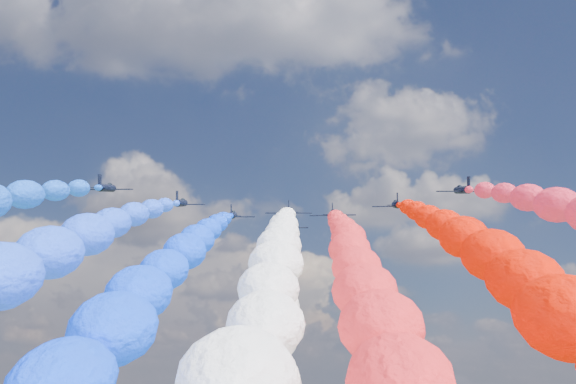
# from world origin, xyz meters

# --- Properties ---
(jet_0) EXTENTS (8.20, 11.21, 5.01)m
(jet_0) POSITION_xyz_m (-28.10, -6.73, 100.83)
(jet_0) COLOR black
(jet_1) EXTENTS (8.15, 11.18, 5.01)m
(jet_1) POSITION_xyz_m (-18.05, 3.32, 100.83)
(jet_1) COLOR black
(trail_1) EXTENTS (6.94, 131.19, 51.41)m
(trail_1) POSITION_xyz_m (-18.05, -63.29, 77.46)
(trail_1) COLOR #1F4EFF
(jet_2) EXTENTS (8.48, 11.41, 5.01)m
(jet_2) POSITION_xyz_m (-10.19, 12.73, 100.83)
(jet_2) COLOR black
(trail_2) EXTENTS (6.94, 131.19, 51.41)m
(trail_2) POSITION_xyz_m (-10.19, -53.88, 77.46)
(trail_2) COLOR #0B3DFC
(jet_3) EXTENTS (8.42, 11.37, 5.01)m
(jet_3) POSITION_xyz_m (-0.04, 10.03, 100.83)
(jet_3) COLOR black
(trail_3) EXTENTS (6.94, 131.19, 51.41)m
(trail_3) POSITION_xyz_m (-0.04, -56.58, 77.46)
(trail_3) COLOR white
(jet_4) EXTENTS (8.59, 11.50, 5.01)m
(jet_4) POSITION_xyz_m (-0.66, 22.21, 100.83)
(jet_4) COLOR black
(trail_4) EXTENTS (6.94, 131.19, 51.41)m
(trail_4) POSITION_xyz_m (-0.66, -44.40, 77.46)
(trail_4) COLOR white
(jet_5) EXTENTS (8.74, 11.60, 5.01)m
(jet_5) POSITION_xyz_m (7.84, 11.94, 100.83)
(jet_5) COLOR black
(trail_5) EXTENTS (6.94, 131.19, 51.41)m
(trail_5) POSITION_xyz_m (7.84, -54.66, 77.46)
(trail_5) COLOR red
(jet_6) EXTENTS (8.83, 11.66, 5.01)m
(jet_6) POSITION_xyz_m (18.36, 5.33, 100.83)
(jet_6) COLOR black
(trail_6) EXTENTS (6.94, 131.19, 51.41)m
(trail_6) POSITION_xyz_m (18.36, -61.28, 77.46)
(trail_6) COLOR red
(jet_7) EXTENTS (8.56, 11.47, 5.01)m
(jet_7) POSITION_xyz_m (27.70, -4.23, 100.83)
(jet_7) COLOR black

